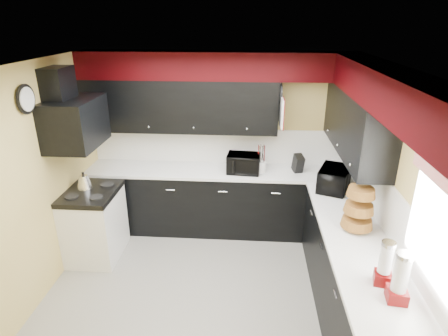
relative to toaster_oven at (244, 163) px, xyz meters
The scene contains 35 objects.
ground 1.83m from the toaster_oven, 104.34° to the right, with size 3.60×3.60×0.00m, color gray.
wall_back 0.55m from the toaster_oven, 135.21° to the left, with size 3.60×0.06×2.50m, color #E0C666.
wall_right 2.04m from the toaster_oven, 45.05° to the right, with size 0.06×3.60×2.50m, color #E0C666.
wall_left 2.61m from the toaster_oven, 146.48° to the right, with size 0.06×3.60×2.50m, color #E0C666.
ceiling 2.06m from the toaster_oven, 104.34° to the right, with size 3.60×3.60×0.06m, color white.
cab_back 0.72m from the toaster_oven, behind, with size 3.60×0.60×0.90m, color black.
cab_right 2.16m from the toaster_oven, 56.86° to the right, with size 0.60×3.00×0.90m, color black.
counter_back 0.40m from the toaster_oven, behind, with size 3.62×0.64×0.04m, color white.
counter_right 2.08m from the toaster_oven, 56.86° to the right, with size 0.64×3.02×0.04m, color white.
splash_back 0.52m from the toaster_oven, 136.00° to the left, with size 3.60×0.02×0.50m, color white.
splash_right 2.02m from the toaster_oven, 45.25° to the right, with size 0.02×3.60×0.50m, color white.
upper_back 1.15m from the toaster_oven, 167.67° to the left, with size 2.60×0.35×0.70m, color black.
upper_right 1.55m from the toaster_oven, 23.06° to the right, with size 0.35×1.80×0.70m, color black.
soffit_back 1.32m from the toaster_oven, 153.32° to the left, with size 3.60×0.36×0.35m, color black.
soffit_right 2.40m from the toaster_oven, 52.21° to the right, with size 0.36×3.24×0.35m, color black.
stove 2.09m from the toaster_oven, 159.84° to the right, with size 0.60×0.75×0.86m, color white.
cooktop 2.00m from the toaster_oven, 159.84° to the right, with size 0.62×0.77×0.06m, color black.
hood 2.16m from the toaster_oven, 160.32° to the right, with size 0.50×0.78×0.55m, color black.
hood_duct 2.44m from the toaster_oven, 161.49° to the right, with size 0.24×0.40×0.40m, color black.
window 2.77m from the toaster_oven, 58.74° to the right, with size 0.03×0.86×0.96m, color white, non-canonical shape.
valance 2.84m from the toaster_oven, 59.73° to the right, with size 0.04×0.88×0.20m, color red.
pan_top 1.04m from the toaster_oven, 14.19° to the left, with size 0.03×0.22×0.40m, color black, non-canonical shape.
pan_mid 0.82m from the toaster_oven, ahead, with size 0.03×0.28×0.46m, color black, non-canonical shape.
pan_low 0.83m from the toaster_oven, 28.36° to the left, with size 0.03×0.24×0.42m, color black, non-canonical shape.
cut_board 0.88m from the toaster_oven, 16.32° to the right, with size 0.03×0.26×0.35m, color white.
baskets 1.81m from the toaster_oven, 50.24° to the right, with size 0.27×0.27×0.50m, color brown, non-canonical shape.
clock 2.67m from the toaster_oven, 150.98° to the right, with size 0.03×0.30×0.30m, color black, non-canonical shape.
deco_plate 2.56m from the toaster_oven, 51.84° to the right, with size 0.03×0.24×0.24m, color white, non-canonical shape.
toaster_oven is the anchor object (origin of this frame).
microwave 1.20m from the toaster_oven, 22.48° to the right, with size 0.50×0.34×0.27m, color black.
utensil_crock 0.24m from the toaster_oven, ahead, with size 0.14×0.14×0.15m, color white.
knife_block 0.74m from the toaster_oven, ahead, with size 0.11×0.16×0.24m, color black.
kettle 2.06m from the toaster_oven, 162.89° to the right, with size 0.18×0.18×0.17m, color silver, non-canonical shape.
dispenser_a 2.68m from the toaster_oven, 63.45° to the right, with size 0.14×0.14×0.39m, color maroon, non-canonical shape.
dispenser_b 2.49m from the toaster_oven, 62.42° to the right, with size 0.13×0.13×0.34m, color #690606, non-canonical shape.
Camera 1 is at (0.45, -3.26, 2.91)m, focal length 30.00 mm.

